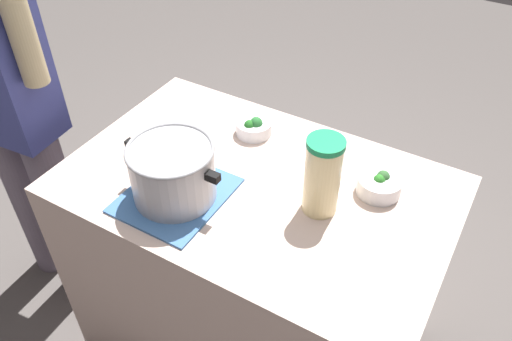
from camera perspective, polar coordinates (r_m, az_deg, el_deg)
ground_plane at (r=2.24m, az=-0.00°, el=-17.68°), size 8.00×8.00×0.00m
counter_slab at (r=1.89m, az=-0.00°, el=-10.95°), size 1.18×0.75×0.85m
dish_cloth at (r=1.55m, az=-8.81°, el=-2.70°), size 0.28×0.32×0.01m
cooking_pot at (r=1.49m, az=-9.17°, el=-0.08°), size 0.32×0.25×0.17m
lemonade_pitcher at (r=1.43m, az=7.39°, el=-0.53°), size 0.11×0.11×0.24m
broccoli_bowl_front at (r=1.57m, az=13.44°, el=-1.52°), size 0.13×0.13×0.07m
broccoli_bowl_center at (r=1.76m, az=-0.25°, el=4.83°), size 0.12×0.12×0.07m
person_cook at (r=2.03m, az=-25.32°, el=5.49°), size 0.50×0.23×1.56m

